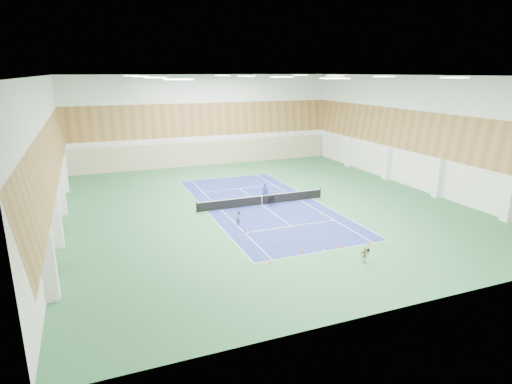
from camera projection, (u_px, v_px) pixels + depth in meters
ground at (262, 205)px, 41.08m from camera, size 40.00×40.00×0.00m
room_shell at (262, 143)px, 39.45m from camera, size 36.00×40.00×12.00m
wood_cladding at (262, 121)px, 38.91m from camera, size 36.00×40.00×8.00m
ceiling_light_grid at (262, 77)px, 37.85m from camera, size 21.40×25.40×0.06m
court_surface at (262, 205)px, 41.07m from camera, size 10.97×23.77×0.01m
tennis_balls_scatter at (262, 204)px, 41.06m from camera, size 10.57×22.77×0.07m
tennis_net at (262, 199)px, 40.93m from camera, size 12.80×0.10×1.10m
back_curtain at (207, 153)px, 58.31m from camera, size 35.40×0.16×3.20m
door_left_a at (50, 254)px, 27.24m from camera, size 0.08×1.80×2.20m
door_left_b at (56, 216)px, 34.40m from camera, size 0.08×1.80×2.20m
coach at (265, 192)px, 42.19m from camera, size 0.78×0.66×1.80m
child_court at (239, 218)px, 35.57m from camera, size 0.74×0.69×1.22m
child_apron at (365, 255)px, 28.48m from camera, size 0.70×0.45×1.10m
ball_cart at (272, 202)px, 40.72m from camera, size 0.49×0.49×0.80m
cone_svc_a at (245, 231)px, 33.91m from camera, size 0.23×0.23×0.25m
cone_svc_b at (279, 226)px, 35.06m from camera, size 0.18×0.18×0.20m
cone_svc_c at (305, 223)px, 35.71m from camera, size 0.20×0.20×0.22m
cone_svc_d at (329, 221)px, 36.30m from camera, size 0.18×0.18×0.19m
cone_base_a at (271, 263)px, 28.37m from camera, size 0.20×0.20×0.21m
cone_base_b at (302, 251)px, 30.15m from camera, size 0.22×0.22×0.24m
cone_base_c at (338, 246)px, 31.05m from camera, size 0.22×0.22×0.25m
cone_base_d at (368, 243)px, 31.62m from camera, size 0.22×0.22×0.24m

